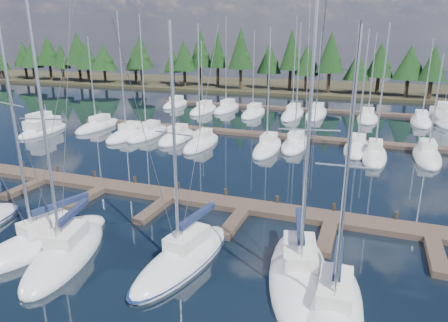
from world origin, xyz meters
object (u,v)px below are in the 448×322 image
at_px(main_dock, 169,198).
at_px(motor_yacht_right, 446,120).
at_px(front_sailboat_5, 299,273).
at_px(motor_yacht_left, 43,129).
at_px(front_sailboat_3, 66,254).
at_px(front_sailboat_4, 184,258).
at_px(front_sailboat_6, 333,313).
at_px(front_sailboat_2, 42,242).

relative_size(main_dock, motor_yacht_right, 4.10).
height_order(front_sailboat_5, motor_yacht_left, front_sailboat_5).
distance_m(main_dock, front_sailboat_3, 9.53).
distance_m(front_sailboat_4, front_sailboat_6, 8.39).
height_order(front_sailboat_6, motor_yacht_right, front_sailboat_6).
xyz_separation_m(front_sailboat_5, motor_yacht_left, (-37.25, 21.41, 0.20)).
xyz_separation_m(front_sailboat_3, front_sailboat_4, (6.37, 1.93, -0.01)).
height_order(front_sailboat_5, motor_yacht_right, front_sailboat_5).
bearing_deg(front_sailboat_4, front_sailboat_5, 6.53).
bearing_deg(front_sailboat_4, main_dock, 123.14).
relative_size(main_dock, motor_yacht_left, 4.94).
distance_m(front_sailboat_3, front_sailboat_6, 14.56).
xyz_separation_m(front_sailboat_2, front_sailboat_3, (2.28, -0.58, -0.00)).
bearing_deg(motor_yacht_right, motor_yacht_left, -154.36).
distance_m(front_sailboat_3, front_sailboat_4, 6.66).
height_order(main_dock, front_sailboat_2, front_sailboat_2).
bearing_deg(front_sailboat_5, front_sailboat_3, -168.16).
distance_m(front_sailboat_6, motor_yacht_right, 49.16).
height_order(front_sailboat_3, motor_yacht_left, front_sailboat_3).
xyz_separation_m(front_sailboat_2, front_sailboat_6, (16.84, -0.47, -0.02)).
xyz_separation_m(main_dock, motor_yacht_left, (-26.14, 14.64, 0.28)).
xyz_separation_m(front_sailboat_5, motor_yacht_right, (12.78, 45.42, 0.27)).
distance_m(main_dock, front_sailboat_5, 13.01).
bearing_deg(front_sailboat_2, motor_yacht_right, 59.79).
bearing_deg(front_sailboat_5, front_sailboat_4, -173.47).
bearing_deg(front_sailboat_6, main_dock, 144.56).
relative_size(front_sailboat_2, motor_yacht_left, 1.74).
relative_size(front_sailboat_3, motor_yacht_right, 1.37).
bearing_deg(main_dock, front_sailboat_4, -56.86).
height_order(main_dock, front_sailboat_6, front_sailboat_6).
relative_size(front_sailboat_2, motor_yacht_right, 1.45).
distance_m(main_dock, front_sailboat_2, 9.60).
relative_size(front_sailboat_5, motor_yacht_left, 1.62).
relative_size(front_sailboat_2, front_sailboat_4, 1.15).
distance_m(front_sailboat_2, motor_yacht_right, 54.95).
xyz_separation_m(main_dock, motor_yacht_right, (23.89, 38.65, 0.35)).
bearing_deg(motor_yacht_right, front_sailboat_3, -117.83).
distance_m(main_dock, front_sailboat_4, 8.94).
distance_m(front_sailboat_2, front_sailboat_4, 8.76).
height_order(front_sailboat_4, motor_yacht_right, front_sailboat_4).
relative_size(motor_yacht_left, motor_yacht_right, 0.83).
xyz_separation_m(main_dock, front_sailboat_2, (-3.77, -8.83, 0.10)).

